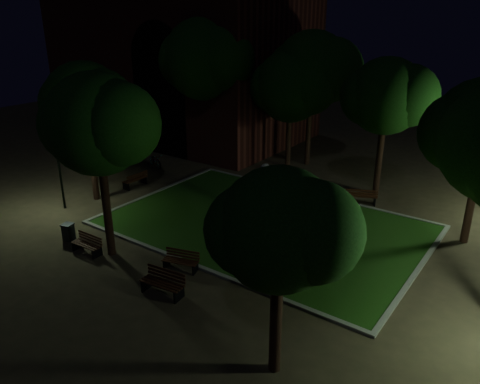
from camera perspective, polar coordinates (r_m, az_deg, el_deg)
The scene contains 21 objects.
ground at distance 22.18m, azimuth 0.16°, elevation -5.92°, with size 80.00×80.00×0.00m, color #403423.
lawn at distance 23.65m, azimuth 2.97°, elevation -4.01°, with size 15.00×10.00×0.08m, color #1E4511.
lawn_kerb at distance 23.65m, azimuth 2.97°, elevation -3.97°, with size 15.40×10.40×0.12m.
monument at distance 23.27m, azimuth 3.02°, elevation -1.98°, with size 1.40×1.40×3.20m.
building_main at distance 40.52m, azimuth -7.15°, elevation 17.33°, with size 20.00×12.00×15.00m.
tree_west at distance 26.54m, azimuth -18.23°, elevation 10.27°, with size 5.39×4.40×7.73m.
tree_north_wl at distance 31.33m, azimuth 6.34°, elevation 12.67°, with size 5.78×4.72×7.84m.
tree_north_er at distance 27.17m, azimuth 17.58°, elevation 11.04°, with size 5.20×4.25×7.87m.
tree_se at distance 12.54m, azimuth 5.04°, elevation -4.72°, with size 4.27×3.48×6.45m.
tree_nw at distance 32.02m, azimuth -4.28°, elevation 15.82°, with size 6.62×5.40×9.78m.
tree_far_north at distance 31.86m, azimuth 8.93°, elevation 14.43°, with size 6.31×5.15×9.01m.
tree_extra at distance 19.68m, azimuth -16.86°, elevation 7.86°, with size 5.18×4.23×8.01m.
lamppost_sw at distance 26.36m, azimuth -21.42°, elevation 4.50°, with size 1.18×0.28×4.55m.
lamppost_nw at distance 35.68m, azimuth -2.91°, elevation 9.87°, with size 1.18×0.28×4.32m.
bench_near_left at distance 18.37m, azimuth -9.33°, elevation -10.93°, with size 1.82×0.81×0.97m.
bench_near_right at distance 19.86m, azimuth -7.19°, elevation -8.34°, with size 1.61×0.94×0.83m.
bench_west_near at distance 22.05m, azimuth -18.09°, elevation -6.11°, with size 1.55×0.59×0.84m.
bench_left_side at distance 29.29m, azimuth -12.62°, elevation 1.42°, with size 0.59×1.62×0.89m.
bench_far_side at distance 26.86m, azimuth 14.54°, elevation -0.55°, with size 1.82×1.25×0.95m.
trash_bin at distance 23.48m, azimuth -20.19°, elevation -4.58°, with size 0.59×0.59×0.83m.
bicycle at distance 32.76m, azimuth -10.28°, elevation 3.81°, with size 0.60×1.73×0.91m, color black.
Camera 1 is at (11.41, -16.05, 10.22)m, focal length 35.00 mm.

